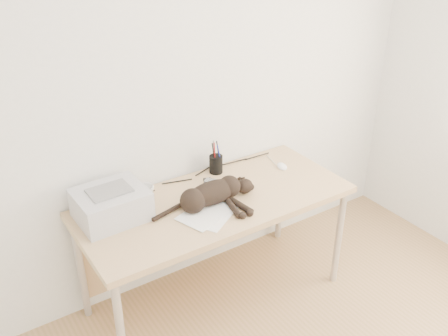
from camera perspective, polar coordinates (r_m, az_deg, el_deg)
wall_back at (r=2.94m, az=-4.91°, el=8.91°), size 3.50×0.00×3.50m
desk at (r=3.03m, az=-1.88°, el=-4.99°), size 1.60×0.70×0.74m
printer at (r=2.76m, az=-12.78°, el=-4.05°), size 0.38×0.32×0.18m
papers at (r=2.76m, az=-1.77°, el=-5.28°), size 0.38×0.33×0.01m
cat at (r=2.81m, az=-1.59°, el=-3.12°), size 0.64×0.29×0.15m
mug at (r=2.88m, az=-9.02°, el=-2.97°), size 0.14×0.14×0.10m
pen_cup at (r=3.15m, az=-0.93°, el=0.48°), size 0.08×0.08×0.22m
remote_grey at (r=3.03m, az=-0.54°, el=-1.78°), size 0.15×0.18×0.02m
remote_black at (r=3.01m, az=-1.57°, el=-2.01°), size 0.09×0.17×0.02m
mouse at (r=3.25m, az=6.65°, el=0.36°), size 0.09×0.12×0.03m
cable_tangle at (r=3.13m, az=-4.06°, el=-0.96°), size 1.36×0.08×0.01m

